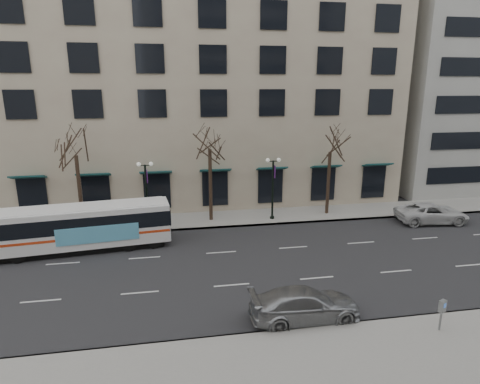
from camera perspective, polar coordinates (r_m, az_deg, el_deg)
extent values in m
plane|color=black|center=(25.02, -2.02, -10.66)|extent=(160.00, 160.00, 0.00)
cube|color=gray|center=(34.10, 4.24, -3.45)|extent=(80.00, 4.00, 0.15)
cube|color=tan|center=(43.40, -8.89, 16.33)|extent=(40.00, 20.00, 24.00)
cube|color=#999993|center=(56.14, 30.82, 19.80)|extent=(25.00, 20.00, 35.00)
cylinder|color=black|center=(32.91, -21.81, -0.11)|extent=(0.28, 0.28, 5.74)
cylinder|color=black|center=(32.28, -4.22, 0.85)|extent=(0.28, 0.28, 5.95)
cylinder|color=black|center=(34.73, 12.44, 1.13)|extent=(0.28, 0.28, 5.46)
cylinder|color=black|center=(31.74, -13.11, -0.64)|extent=(0.16, 0.16, 5.00)
cylinder|color=black|center=(32.43, -12.87, -4.64)|extent=(0.36, 0.36, 0.30)
cube|color=black|center=(31.19, -13.37, 3.70)|extent=(0.90, 0.06, 0.06)
sphere|color=silver|center=(31.20, -14.21, 3.84)|extent=(0.32, 0.32, 0.32)
sphere|color=silver|center=(31.14, -12.56, 3.92)|extent=(0.32, 0.32, 0.32)
cube|color=#64217F|center=(31.35, -13.06, 2.19)|extent=(0.04, 0.45, 1.00)
cylinder|color=black|center=(32.67, 4.66, 0.15)|extent=(0.16, 0.16, 5.00)
cylinder|color=black|center=(33.35, 4.58, -3.75)|extent=(0.36, 0.36, 0.30)
cube|color=black|center=(32.14, 4.75, 4.38)|extent=(0.90, 0.06, 0.06)
sphere|color=silver|center=(32.01, 3.97, 4.54)|extent=(0.32, 0.32, 0.32)
sphere|color=silver|center=(32.23, 5.53, 4.58)|extent=(0.32, 0.32, 0.32)
cube|color=#64217F|center=(32.33, 4.93, 2.91)|extent=(0.04, 0.45, 1.00)
cube|color=white|center=(28.88, -21.33, -4.49)|extent=(11.45, 3.69, 2.58)
cube|color=black|center=(29.37, -21.06, -7.16)|extent=(10.52, 3.30, 0.42)
cube|color=black|center=(28.73, -20.85, -3.70)|extent=(11.00, 3.68, 1.03)
cube|color=red|center=(29.02, -21.25, -5.32)|extent=(11.34, 3.70, 0.17)
cube|color=#58AFD7|center=(27.71, -19.54, -5.69)|extent=(5.13, 0.64, 1.12)
cube|color=white|center=(28.49, -21.58, -1.99)|extent=(10.86, 3.38, 0.07)
cylinder|color=black|center=(28.96, -29.09, -7.96)|extent=(0.96, 0.37, 0.94)
cylinder|color=black|center=(30.92, -28.26, -6.46)|extent=(0.96, 0.37, 0.94)
cylinder|color=black|center=(28.14, -15.52, -7.19)|extent=(0.96, 0.37, 0.94)
cylinder|color=black|center=(30.16, -15.62, -5.69)|extent=(0.96, 0.37, 0.94)
cylinder|color=black|center=(28.19, -12.08, -6.93)|extent=(0.96, 0.37, 0.94)
cylinder|color=black|center=(30.20, -12.41, -5.45)|extent=(0.96, 0.37, 0.94)
imported|color=#9A9DA1|center=(19.93, 9.20, -15.51)|extent=(5.30, 2.19, 1.53)
imported|color=silver|center=(36.06, 25.60, -2.71)|extent=(5.93, 3.25, 1.57)
cylinder|color=gray|center=(20.84, 26.62, -15.93)|extent=(0.09, 0.09, 1.02)
cube|color=gray|center=(20.51, 26.85, -14.29)|extent=(0.37, 0.32, 0.56)
cube|color=blue|center=(20.39, 26.93, -14.23)|extent=(0.15, 0.09, 0.20)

